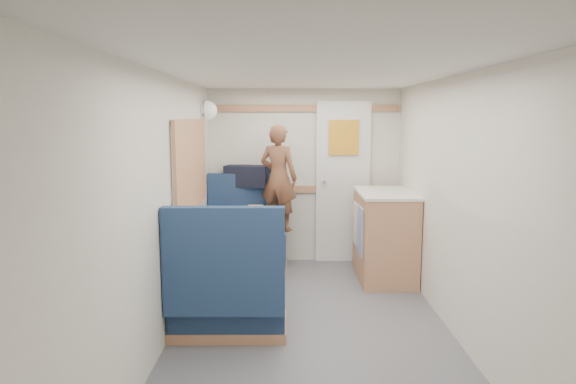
{
  "coord_description": "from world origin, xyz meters",
  "views": [
    {
      "loc": [
        -0.19,
        -3.66,
        1.68
      ],
      "look_at": [
        -0.19,
        0.9,
        1.01
      ],
      "focal_mm": 32.0,
      "sensor_mm": 36.0,
      "label": 1
    }
  ],
  "objects_px": {
    "cheese_block": "(245,225)",
    "pepper_grinder": "(249,218)",
    "beer_glass": "(263,215)",
    "duffel_bag": "(247,176)",
    "tumbler_right": "(249,212)",
    "galley_counter": "(384,235)",
    "bench_near": "(228,298)",
    "dome_light": "(208,110)",
    "orange_fruit": "(253,219)",
    "person": "(278,178)",
    "bench_far": "(246,243)",
    "tray": "(260,228)",
    "dinette_table": "(238,238)",
    "tumbler_left": "(209,221)",
    "bread_loaf": "(255,213)",
    "wine_glass": "(237,212)"
  },
  "relations": [
    {
      "from": "galley_counter",
      "to": "dinette_table",
      "type": "bearing_deg",
      "value": -159.46
    },
    {
      "from": "bench_near",
      "to": "tumbler_right",
      "type": "relative_size",
      "value": 9.25
    },
    {
      "from": "bench_far",
      "to": "bread_loaf",
      "type": "distance_m",
      "value": 0.87
    },
    {
      "from": "tumbler_left",
      "to": "bread_loaf",
      "type": "height_order",
      "value": "tumbler_left"
    },
    {
      "from": "dome_light",
      "to": "orange_fruit",
      "type": "xyz_separation_m",
      "value": [
        0.54,
        -1.0,
        -0.97
      ]
    },
    {
      "from": "galley_counter",
      "to": "orange_fruit",
      "type": "bearing_deg",
      "value": -152.0
    },
    {
      "from": "bench_near",
      "to": "cheese_block",
      "type": "height_order",
      "value": "bench_near"
    },
    {
      "from": "beer_glass",
      "to": "person",
      "type": "bearing_deg",
      "value": 80.16
    },
    {
      "from": "cheese_block",
      "to": "pepper_grinder",
      "type": "relative_size",
      "value": 1.01
    },
    {
      "from": "duffel_bag",
      "to": "dome_light",
      "type": "bearing_deg",
      "value": -131.36
    },
    {
      "from": "wine_glass",
      "to": "dome_light",
      "type": "bearing_deg",
      "value": 111.61
    },
    {
      "from": "person",
      "to": "wine_glass",
      "type": "height_order",
      "value": "person"
    },
    {
      "from": "bench_far",
      "to": "cheese_block",
      "type": "relative_size",
      "value": 10.29
    },
    {
      "from": "bench_near",
      "to": "bread_loaf",
      "type": "bearing_deg",
      "value": 81.77
    },
    {
      "from": "galley_counter",
      "to": "beer_glass",
      "type": "distance_m",
      "value": 1.37
    },
    {
      "from": "galley_counter",
      "to": "bench_near",
      "type": "bearing_deg",
      "value": -136.06
    },
    {
      "from": "beer_glass",
      "to": "cheese_block",
      "type": "bearing_deg",
      "value": -108.23
    },
    {
      "from": "beer_glass",
      "to": "duffel_bag",
      "type": "bearing_deg",
      "value": 101.87
    },
    {
      "from": "duffel_bag",
      "to": "person",
      "type": "bearing_deg",
      "value": -22.87
    },
    {
      "from": "duffel_bag",
      "to": "tumbler_right",
      "type": "relative_size",
      "value": 4.35
    },
    {
      "from": "dome_light",
      "to": "tumbler_left",
      "type": "bearing_deg",
      "value": -81.58
    },
    {
      "from": "dome_light",
      "to": "duffel_bag",
      "type": "relative_size",
      "value": 0.41
    },
    {
      "from": "person",
      "to": "cheese_block",
      "type": "relative_size",
      "value": 11.33
    },
    {
      "from": "duffel_bag",
      "to": "tumbler_left",
      "type": "bearing_deg",
      "value": -85.2
    },
    {
      "from": "dinette_table",
      "to": "wine_glass",
      "type": "relative_size",
      "value": 5.48
    },
    {
      "from": "dinette_table",
      "to": "cheese_block",
      "type": "height_order",
      "value": "cheese_block"
    },
    {
      "from": "bench_far",
      "to": "tumbler_right",
      "type": "height_order",
      "value": "bench_far"
    },
    {
      "from": "dinette_table",
      "to": "bench_near",
      "type": "distance_m",
      "value": 0.9
    },
    {
      "from": "tumbler_left",
      "to": "pepper_grinder",
      "type": "height_order",
      "value": "tumbler_left"
    },
    {
      "from": "cheese_block",
      "to": "tumbler_right",
      "type": "xyz_separation_m",
      "value": [
        -0.01,
        0.5,
        0.02
      ]
    },
    {
      "from": "duffel_bag",
      "to": "beer_glass",
      "type": "xyz_separation_m",
      "value": [
        0.22,
        -1.06,
        -0.25
      ]
    },
    {
      "from": "dome_light",
      "to": "bench_far",
      "type": "bearing_deg",
      "value": 2.12
    },
    {
      "from": "beer_glass",
      "to": "galley_counter",
      "type": "bearing_deg",
      "value": 21.33
    },
    {
      "from": "duffel_bag",
      "to": "bread_loaf",
      "type": "height_order",
      "value": "duffel_bag"
    },
    {
      "from": "dome_light",
      "to": "pepper_grinder",
      "type": "bearing_deg",
      "value": -61.82
    },
    {
      "from": "galley_counter",
      "to": "dome_light",
      "type": "bearing_deg",
      "value": 170.82
    },
    {
      "from": "dome_light",
      "to": "person",
      "type": "height_order",
      "value": "dome_light"
    },
    {
      "from": "beer_glass",
      "to": "dinette_table",
      "type": "bearing_deg",
      "value": -163.97
    },
    {
      "from": "dome_light",
      "to": "orange_fruit",
      "type": "height_order",
      "value": "dome_light"
    },
    {
      "from": "wine_glass",
      "to": "tumbler_right",
      "type": "distance_m",
      "value": 0.34
    },
    {
      "from": "bench_near",
      "to": "dome_light",
      "type": "bearing_deg",
      "value": 102.82
    },
    {
      "from": "beer_glass",
      "to": "tumbler_left",
      "type": "bearing_deg",
      "value": -143.81
    },
    {
      "from": "person",
      "to": "orange_fruit",
      "type": "xyz_separation_m",
      "value": [
        -0.21,
        -1.0,
        -0.25
      ]
    },
    {
      "from": "tray",
      "to": "cheese_block",
      "type": "distance_m",
      "value": 0.13
    },
    {
      "from": "person",
      "to": "tumbler_left",
      "type": "xyz_separation_m",
      "value": [
        -0.59,
        -1.11,
        -0.25
      ]
    },
    {
      "from": "dome_light",
      "to": "tumbler_right",
      "type": "xyz_separation_m",
      "value": [
        0.48,
        -0.68,
        -0.97
      ]
    },
    {
      "from": "pepper_grinder",
      "to": "tumbler_left",
      "type": "bearing_deg",
      "value": -151.63
    },
    {
      "from": "duffel_bag",
      "to": "beer_glass",
      "type": "distance_m",
      "value": 1.11
    },
    {
      "from": "tumbler_left",
      "to": "bread_loaf",
      "type": "bearing_deg",
      "value": 48.09
    },
    {
      "from": "pepper_grinder",
      "to": "duffel_bag",
      "type": "bearing_deg",
      "value": 95.08
    }
  ]
}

